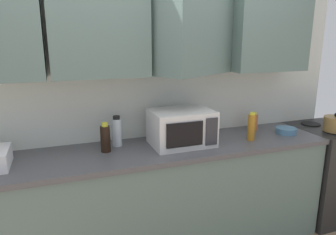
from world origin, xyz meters
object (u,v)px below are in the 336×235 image
Objects in this scene: microwave at (181,128)px; bottle_soy_dark at (105,138)px; bottle_amber_vinegar at (251,127)px; bowl_ceramic_small at (286,131)px; kettle at (335,124)px; bottle_spice_jar at (253,122)px; bottle_clear_tall at (117,132)px; stove_range at (330,170)px.

bottle_soy_dark is (-0.59, 0.04, -0.04)m from microwave.
bowl_ceramic_small is at bearing 7.29° from bottle_amber_vinegar.
microwave is 2.14× the size of bottle_soy_dark.
kettle is 0.85m from bottle_amber_vinegar.
bottle_clear_tall reaches higher than bottle_spice_jar.
bottle_spice_jar is (-0.65, 0.31, -0.00)m from kettle.
bottle_amber_vinegar is (0.59, -0.10, -0.03)m from microwave.
bottle_clear_tall is (-1.92, 0.31, 0.04)m from kettle.
stove_range is 2.17m from bottle_clear_tall.
bottle_clear_tall is (0.11, 0.10, 0.01)m from bottle_soy_dark.
stove_range is 2.26m from bottle_soy_dark.
stove_range is 0.77m from bowl_ceramic_small.
bottle_spice_jar is 1.37m from bottle_soy_dark.
bottle_soy_dark is 1.26× the size of bowl_ceramic_small.
bottle_spice_jar is at bearing 154.33° from kettle.
bottle_amber_vinegar is at bearing -12.47° from bottle_clear_tall.
bottle_amber_vinegar is 1.31× the size of bowl_ceramic_small.
kettle is 0.41× the size of microwave.
bottle_spice_jar is (0.19, 0.24, -0.03)m from bottle_amber_vinegar.
bottle_amber_vinegar is at bearing -176.03° from stove_range.
bottle_amber_vinegar reaches higher than bottle_spice_jar.
bowl_ceramic_small is (1.59, -0.08, -0.08)m from bottle_soy_dark.
bottle_soy_dark reaches higher than bottle_spice_jar.
stove_range is 1.70m from microwave.
stove_range is 0.99m from bottle_spice_jar.
bottle_spice_jar reaches higher than stove_range.
bottle_clear_tall reaches higher than kettle.
bowl_ceramic_small is at bearing -7.14° from bottle_clear_tall.
kettle is at bearing -5.83° from bottle_soy_dark.
bottle_soy_dark is (-2.02, 0.21, 0.02)m from kettle.
bottle_spice_jar is 0.76× the size of bottle_soy_dark.
bottle_amber_vinegar reaches higher than bowl_ceramic_small.
bottle_amber_vinegar is at bearing 175.27° from kettle.
bottle_amber_vinegar is (-1.01, -0.07, 0.56)m from stove_range.
bottle_spice_jar is (-0.82, 0.17, 0.53)m from stove_range.
bottle_spice_jar is at bearing 138.62° from bowl_ceramic_small.
bottle_soy_dark is (-2.19, 0.07, 0.55)m from stove_range.
bottle_amber_vinegar is 0.31m from bottle_spice_jar.
stove_range is at bearing -11.93° from bottle_spice_jar.
kettle is 2.03m from bottle_soy_dark.
microwave is at bearing -16.09° from bottle_clear_tall.
bottle_soy_dark reaches higher than kettle.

